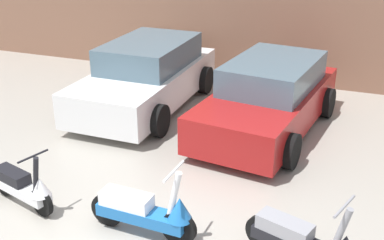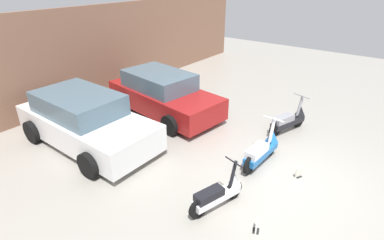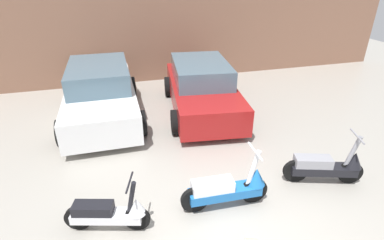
{
  "view_description": "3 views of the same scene",
  "coord_description": "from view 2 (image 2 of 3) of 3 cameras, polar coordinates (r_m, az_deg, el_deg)",
  "views": [
    {
      "loc": [
        2.76,
        -4.13,
        4.12
      ],
      "look_at": [
        0.14,
        2.74,
        0.96
      ],
      "focal_mm": 45.0,
      "sensor_mm": 36.0,
      "label": 1
    },
    {
      "loc": [
        -6.1,
        -1.73,
        4.49
      ],
      "look_at": [
        -0.33,
        2.69,
        0.88
      ],
      "focal_mm": 28.0,
      "sensor_mm": 36.0,
      "label": 2
    },
    {
      "loc": [
        -1.55,
        -3.04,
        3.88
      ],
      "look_at": [
        0.12,
        2.95,
        0.71
      ],
      "focal_mm": 28.0,
      "sensor_mm": 36.0,
      "label": 3
    }
  ],
  "objects": [
    {
      "name": "scooter_front_left",
      "position": [
        6.45,
        5.17,
        -13.64
      ],
      "size": [
        1.37,
        0.65,
        0.98
      ],
      "rotation": [
        0.0,
        0.0,
        -0.28
      ],
      "color": "black",
      "rests_on": "ground_plane"
    },
    {
      "name": "scooter_front_right",
      "position": [
        7.93,
        13.3,
        -5.42
      ],
      "size": [
        1.61,
        0.58,
        1.12
      ],
      "rotation": [
        0.0,
        0.0,
        -0.04
      ],
      "color": "black",
      "rests_on": "ground_plane"
    },
    {
      "name": "car_rear_left",
      "position": [
        8.97,
        -19.65,
        -0.11
      ],
      "size": [
        2.14,
        4.39,
        1.49
      ],
      "rotation": [
        0.0,
        0.0,
        -1.58
      ],
      "color": "white",
      "rests_on": "ground_plane"
    },
    {
      "name": "placard_near_right_scooter",
      "position": [
        7.81,
        19.66,
        -9.44
      ],
      "size": [
        0.2,
        0.18,
        0.26
      ],
      "rotation": [
        0.0,
        0.0,
        -0.42
      ],
      "color": "black",
      "rests_on": "ground_plane"
    },
    {
      "name": "scooter_front_center",
      "position": [
        9.74,
        18.08,
        0.13
      ],
      "size": [
        1.51,
        0.76,
        1.09
      ],
      "rotation": [
        0.0,
        0.0,
        -0.31
      ],
      "color": "black",
      "rests_on": "ground_plane"
    },
    {
      "name": "car_rear_center",
      "position": [
        10.43,
        -5.53,
        4.92
      ],
      "size": [
        2.45,
        4.42,
        1.44
      ],
      "rotation": [
        0.0,
        0.0,
        -1.7
      ],
      "color": "maroon",
      "rests_on": "ground_plane"
    },
    {
      "name": "placard_near_left_scooter",
      "position": [
        6.2,
        12.17,
        -19.25
      ],
      "size": [
        0.2,
        0.17,
        0.26
      ],
      "rotation": [
        0.0,
        0.0,
        0.35
      ],
      "color": "black",
      "rests_on": "ground_plane"
    },
    {
      "name": "ground_plane",
      "position": [
        7.76,
        17.8,
        -10.38
      ],
      "size": [
        28.0,
        28.0,
        0.0
      ],
      "primitive_type": "plane",
      "color": "#9E998E"
    },
    {
      "name": "wall_back",
      "position": [
        11.83,
        -20.36,
        11.25
      ],
      "size": [
        19.6,
        0.12,
        3.43
      ],
      "primitive_type": "cube",
      "color": "#845B47",
      "rests_on": "ground_plane"
    }
  ]
}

